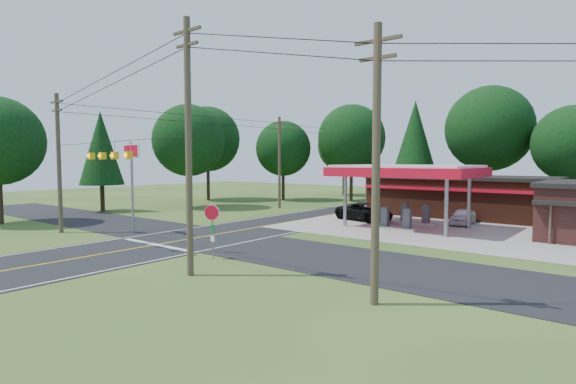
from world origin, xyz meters
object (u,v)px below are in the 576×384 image
Objects in this scene: big_stop_sign at (132,166)px; suv_car at (364,212)px; sedan_car at (463,217)px; gas_canopy at (407,173)px; octagonal_stop_sign at (212,216)px.

suv_car is at bearing 60.08° from big_stop_sign.
suv_car reaches higher than sedan_car.
gas_canopy reaches higher than suv_car.
octagonal_stop_sign reaches higher than sedan_car.
octagonal_stop_sign is (-4.50, -16.01, -2.17)m from gas_canopy.
gas_canopy is 6.38m from sedan_car.
octagonal_stop_sign is (0.00, -17.51, 1.36)m from suv_car.
sedan_car is 26.08m from big_stop_sign.
sedan_car is (7.50, 2.83, -0.09)m from suv_car.
sedan_car is at bearing 69.76° from octagonal_stop_sign.
gas_canopy is at bearing 46.99° from big_stop_sign.
big_stop_sign is at bearing 163.78° from suv_car.
sedan_car is 1.38× the size of octagonal_stop_sign.
big_stop_sign is at bearing -136.47° from sedan_car.
gas_canopy is 20.53m from big_stop_sign.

